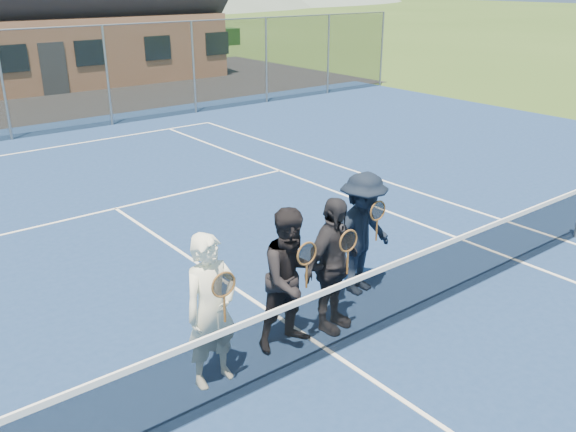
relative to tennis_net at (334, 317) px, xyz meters
name	(u,v)px	position (x,y,z in m)	size (l,w,h in m)	color
court_surface	(333,355)	(0.00, 0.00, -0.53)	(30.00, 30.00, 0.02)	navy
court_markings	(333,354)	(0.00, 0.00, -0.51)	(11.03, 23.83, 0.01)	white
tennis_net	(334,317)	(0.00, 0.00, 0.00)	(11.68, 0.08, 1.10)	slate
perimeter_fence	(3,86)	(0.00, 13.50, 0.99)	(30.07, 0.07, 3.02)	slate
player_a	(212,311)	(-1.40, 0.46, 0.38)	(0.67, 0.51, 1.80)	white
player_b	(292,279)	(-0.24, 0.51, 0.38)	(0.93, 0.76, 1.80)	black
player_c	(332,265)	(0.39, 0.48, 0.38)	(1.12, 0.66, 1.80)	black
player_d	(362,234)	(1.41, 0.96, 0.38)	(1.25, 0.84, 1.80)	black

